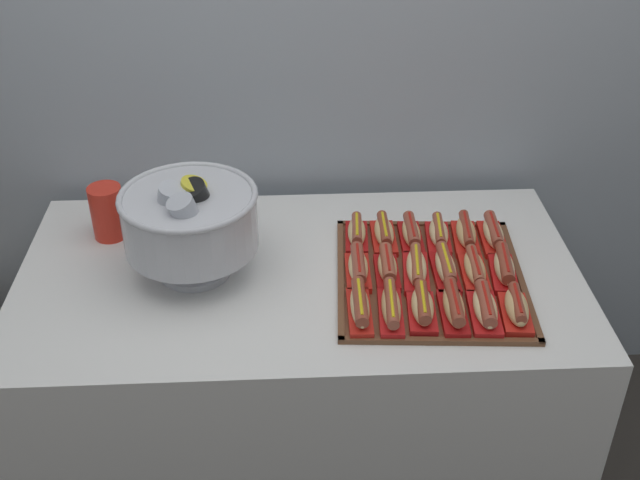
{
  "coord_description": "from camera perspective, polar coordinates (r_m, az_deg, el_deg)",
  "views": [
    {
      "loc": [
        -0.03,
        -1.69,
        1.96
      ],
      "look_at": [
        0.06,
        0.05,
        0.82
      ],
      "focal_mm": 44.2,
      "sensor_mm": 36.0,
      "label": 1
    }
  ],
  "objects": [
    {
      "name": "hot_dog_9",
      "position": [
        2.05,
        9.08,
        -1.99
      ],
      "size": [
        0.06,
        0.18,
        0.06
      ],
      "color": "#B21414",
      "rests_on": "serving_tray"
    },
    {
      "name": "hot_dog_4",
      "position": [
        1.93,
        11.85,
        -4.85
      ],
      "size": [
        0.08,
        0.18,
        0.06
      ],
      "color": "red",
      "rests_on": "serving_tray"
    },
    {
      "name": "buffet_table",
      "position": [
        2.3,
        -1.37,
        -9.58
      ],
      "size": [
        1.48,
        0.81,
        0.76
      ],
      "color": "white",
      "rests_on": "ground_plane"
    },
    {
      "name": "hot_dog_14",
      "position": [
        2.18,
        6.62,
        0.48
      ],
      "size": [
        0.06,
        0.16,
        0.06
      ],
      "color": "#B21414",
      "rests_on": "serving_tray"
    },
    {
      "name": "hot_dog_1",
      "position": [
        1.9,
        5.16,
        -4.89
      ],
      "size": [
        0.07,
        0.19,
        0.06
      ],
      "color": "red",
      "rests_on": "serving_tray"
    },
    {
      "name": "hot_dog_0",
      "position": [
        1.9,
        2.9,
        -4.82
      ],
      "size": [
        0.06,
        0.18,
        0.06
      ],
      "color": "red",
      "rests_on": "serving_tray"
    },
    {
      "name": "serving_tray",
      "position": [
        2.06,
        7.97,
        -2.72
      ],
      "size": [
        0.51,
        0.56,
        0.01
      ],
      "color": "brown",
      "rests_on": "buffet_table"
    },
    {
      "name": "ground_plane",
      "position": [
        2.59,
        -1.25,
        -16.08
      ],
      "size": [
        10.0,
        10.0,
        0.0
      ],
      "primitive_type": "plane",
      "color": "#38332D"
    },
    {
      "name": "hot_dog_15",
      "position": [
        2.19,
        8.58,
        0.45
      ],
      "size": [
        0.08,
        0.16,
        0.06
      ],
      "color": "red",
      "rests_on": "serving_tray"
    },
    {
      "name": "hot_dog_3",
      "position": [
        1.92,
        9.65,
        -4.8
      ],
      "size": [
        0.07,
        0.18,
        0.06
      ],
      "color": "#B21414",
      "rests_on": "serving_tray"
    },
    {
      "name": "hot_dog_13",
      "position": [
        2.17,
        4.65,
        0.49
      ],
      "size": [
        0.07,
        0.16,
        0.06
      ],
      "color": "red",
      "rests_on": "serving_tray"
    },
    {
      "name": "hot_dog_11",
      "position": [
        2.08,
        13.19,
        -1.97
      ],
      "size": [
        0.08,
        0.17,
        0.07
      ],
      "color": "red",
      "rests_on": "serving_tray"
    },
    {
      "name": "hot_dog_10",
      "position": [
        2.06,
        11.13,
        -2.09
      ],
      "size": [
        0.07,
        0.17,
        0.06
      ],
      "color": "red",
      "rests_on": "serving_tray"
    },
    {
      "name": "hot_dog_6",
      "position": [
        2.03,
        2.78,
        -1.99
      ],
      "size": [
        0.07,
        0.16,
        0.06
      ],
      "color": "red",
      "rests_on": "serving_tray"
    },
    {
      "name": "hot_dog_5",
      "position": [
        1.95,
        14.03,
        -4.82
      ],
      "size": [
        0.08,
        0.16,
        0.06
      ],
      "color": "red",
      "rests_on": "serving_tray"
    },
    {
      "name": "back_wall",
      "position": [
        2.3,
        -2.09,
        16.48
      ],
      "size": [
        6.0,
        0.1,
        2.6
      ],
      "primitive_type": "cube",
      "color": "#9EA8B2",
      "rests_on": "ground_plane"
    },
    {
      "name": "hot_dog_12",
      "position": [
        2.17,
        2.67,
        0.51
      ],
      "size": [
        0.07,
        0.16,
        0.06
      ],
      "color": "#B21414",
      "rests_on": "serving_tray"
    },
    {
      "name": "hot_dog_2",
      "position": [
        1.91,
        7.42,
        -4.83
      ],
      "size": [
        0.08,
        0.16,
        0.06
      ],
      "color": "red",
      "rests_on": "serving_tray"
    },
    {
      "name": "cup_stack",
      "position": [
        2.25,
        -15.13,
        1.96
      ],
      "size": [
        0.09,
        0.09,
        0.15
      ],
      "color": "red",
      "rests_on": "buffet_table"
    },
    {
      "name": "punch_bowl",
      "position": [
        2.01,
        -9.4,
        1.48
      ],
      "size": [
        0.35,
        0.35,
        0.28
      ],
      "color": "silver",
      "rests_on": "buffet_table"
    },
    {
      "name": "hot_dog_7",
      "position": [
        2.03,
        4.89,
        -1.97
      ],
      "size": [
        0.07,
        0.15,
        0.06
      ],
      "color": "#B21414",
      "rests_on": "serving_tray"
    },
    {
      "name": "hot_dog_16",
      "position": [
        2.2,
        10.52,
        0.45
      ],
      "size": [
        0.08,
        0.17,
        0.06
      ],
      "color": "red",
      "rests_on": "serving_tray"
    },
    {
      "name": "hot_dog_8",
      "position": [
        2.04,
        6.99,
        -2.06
      ],
      "size": [
        0.08,
        0.19,
        0.06
      ],
      "color": "red",
      "rests_on": "serving_tray"
    },
    {
      "name": "hot_dog_17",
      "position": [
        2.21,
        12.43,
        0.44
      ],
      "size": [
        0.07,
        0.17,
        0.06
      ],
      "color": "red",
      "rests_on": "serving_tray"
    }
  ]
}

